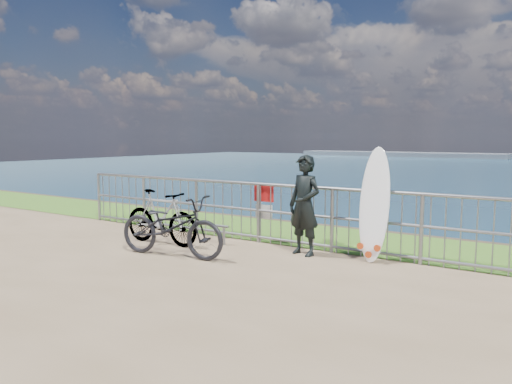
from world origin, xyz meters
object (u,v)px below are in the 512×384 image
Objects in this scene: surfer at (304,205)px; bicycle_far at (161,217)px; bicycle_near at (171,226)px; surfboard at (374,209)px.

bicycle_far is (-2.57, -0.73, -0.33)m from surfer.
bicycle_far is at bearing 45.40° from bicycle_near.
surfboard is at bearing -70.09° from bicycle_near.
surfboard reaches higher than bicycle_far.
surfer is at bearing -75.42° from bicycle_far.
surfboard is 3.83m from bicycle_far.
bicycle_far is (-3.69, -0.97, -0.34)m from surfboard.
surfboard is at bearing 25.14° from surfer.
surfer is at bearing -167.62° from surfboard.
surfboard is 3.29m from bicycle_near.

